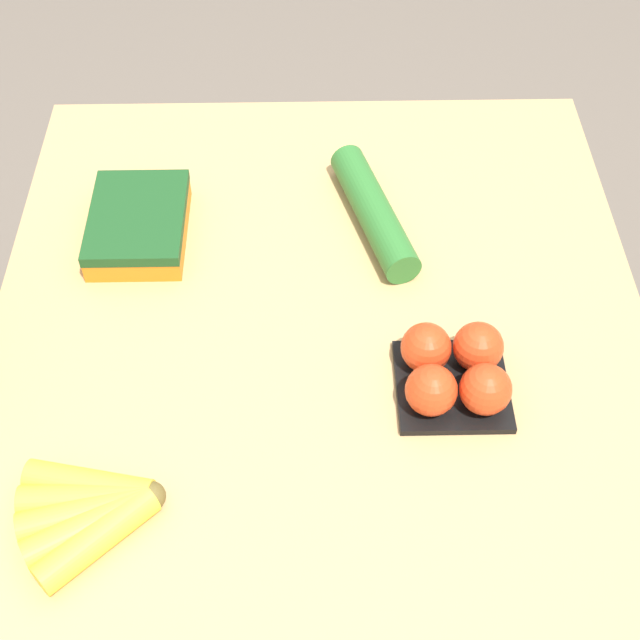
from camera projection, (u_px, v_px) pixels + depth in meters
The scene contains 6 objects.
ground_plane at pixel (320, 571), 1.76m from camera, with size 12.00×12.00×0.00m, color #665B51.
dining_table at pixel (320, 384), 1.28m from camera, with size 1.04×0.90×0.74m.
banana_bunch at pixel (91, 512), 1.01m from camera, with size 0.17×0.17×0.04m.
tomato_pack at pixel (455, 371), 1.11m from camera, with size 0.14×0.14×0.07m.
carrot_bag at pixel (138, 222), 1.30m from camera, with size 0.19×0.14×0.05m.
cucumber_near at pixel (374, 211), 1.32m from camera, with size 0.26×0.12×0.05m.
Camera 1 is at (-0.76, 0.01, 1.66)m, focal length 50.00 mm.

